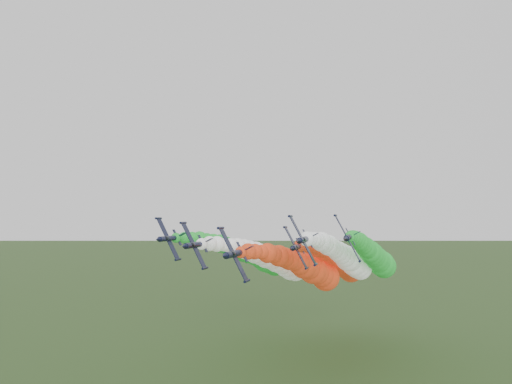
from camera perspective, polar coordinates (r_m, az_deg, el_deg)
jet_lead at (r=151.40m, az=6.11°, el=-8.75°), size 13.93×93.91×22.85m
jet_inner_left at (r=162.82m, az=2.16°, el=-7.89°), size 13.24×93.22×22.16m
jet_inner_right at (r=159.56m, az=10.45°, el=-7.54°), size 13.36×93.34×22.28m
jet_outer_left at (r=173.74m, az=-0.23°, el=-7.36°), size 13.45×93.43×22.37m
jet_outer_right at (r=168.35m, az=13.47°, el=-7.27°), size 13.68×93.66×22.60m
jet_trail at (r=180.06m, az=9.61°, el=-8.01°), size 13.98×93.97×22.90m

